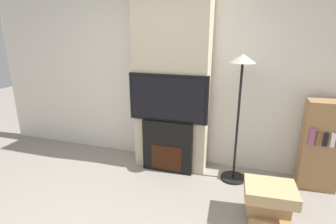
{
  "coord_description": "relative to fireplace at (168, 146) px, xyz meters",
  "views": [
    {
      "loc": [
        0.98,
        -1.5,
        1.86
      ],
      "look_at": [
        0.0,
        1.61,
        0.85
      ],
      "focal_mm": 28.0,
      "sensor_mm": 36.0,
      "label": 1
    }
  ],
  "objects": [
    {
      "name": "floor_lamp",
      "position": [
        0.89,
        0.04,
        0.8
      ],
      "size": [
        0.32,
        0.32,
        1.61
      ],
      "color": "black",
      "rests_on": "ground_plane"
    },
    {
      "name": "box_stack",
      "position": [
        1.27,
        -0.64,
        -0.15
      ],
      "size": [
        0.52,
        0.45,
        0.4
      ],
      "color": "#A37A4C",
      "rests_on": "ground_plane"
    },
    {
      "name": "chimney_breast",
      "position": [
        0.0,
        0.2,
        0.99
      ],
      "size": [
        0.99,
        0.39,
        2.7
      ],
      "color": "#BCAD8E",
      "rests_on": "ground_plane"
    },
    {
      "name": "television",
      "position": [
        0.0,
        -0.0,
        0.67
      ],
      "size": [
        1.05,
        0.07,
        0.62
      ],
      "color": "black",
      "rests_on": "fireplace"
    },
    {
      "name": "bookshelf",
      "position": [
        1.86,
        0.17,
        0.19
      ],
      "size": [
        0.42,
        0.3,
        1.1
      ],
      "color": "#997047",
      "rests_on": "ground_plane"
    },
    {
      "name": "wall_back",
      "position": [
        0.0,
        0.42,
        0.99
      ],
      "size": [
        6.0,
        0.06,
        2.7
      ],
      "color": "silver",
      "rests_on": "ground_plane"
    },
    {
      "name": "fireplace",
      "position": [
        0.0,
        0.0,
        0.0
      ],
      "size": [
        0.69,
        0.15,
        0.72
      ],
      "color": "black",
      "rests_on": "ground_plane"
    }
  ]
}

